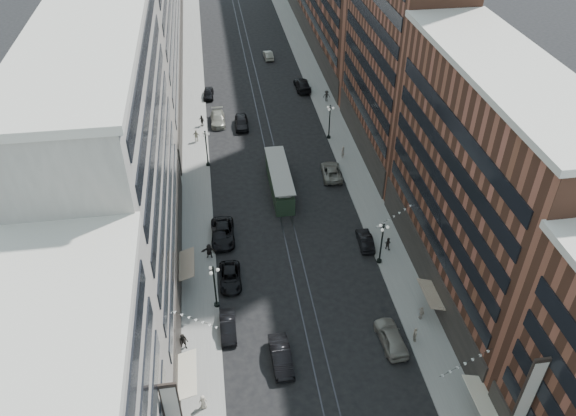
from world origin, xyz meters
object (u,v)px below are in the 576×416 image
car_extra_0 (228,327)px  pedestrian_extra_1 (421,312)px  pedestrian_2 (184,342)px  car_9 (208,94)px  lamppost_se_far (382,242)px  pedestrian_6 (196,136)px  pedestrian_4 (415,335)px  lamppost_se_mid (330,121)px  pedestrian_5 (209,251)px  car_extra_1 (220,238)px  pedestrian_extra_0 (202,121)px  pedestrian_9 (327,96)px  lamppost_sw_mid (206,147)px  car_14 (268,55)px  streetcar (280,181)px  car_7 (223,233)px  car_2 (230,277)px  pedestrian_1 (203,402)px  lamppost_sw_far (215,285)px  car_11 (331,171)px  car_10 (365,240)px  car_13 (241,122)px  car_5 (281,356)px  pedestrian_8 (343,152)px  pedestrian_7 (388,243)px  car_12 (302,85)px  car_8 (218,119)px  car_4 (391,337)px

car_extra_0 → pedestrian_extra_1: size_ratio=2.85×
pedestrian_2 → car_9: size_ratio=0.45×
lamppost_se_far → pedestrian_6: bearing=123.6°
pedestrian_4 → lamppost_se_mid: bearing=11.6°
pedestrian_5 → pedestrian_extra_1: (20.73, -12.24, -0.16)m
car_extra_1 → pedestrian_extra_0: (-1.35, 28.49, 0.34)m
lamppost_se_far → pedestrian_9: size_ratio=2.91×
lamppost_sw_mid → car_14: size_ratio=1.25×
streetcar → car_extra_1: size_ratio=2.71×
car_extra_1 → car_14: bearing=75.1°
pedestrian_extra_1 → car_7: bearing=-146.5°
car_2 → pedestrian_1: (-3.27, -15.11, 0.23)m
lamppost_sw_far → car_11: size_ratio=1.00×
lamppost_sw_mid → lamppost_se_mid: size_ratio=1.00×
pedestrian_1 → car_10: pedestrian_1 is taller
pedestrian_2 → pedestrian_4: pedestrian_2 is taller
pedestrian_1 → pedestrian_4: 20.82m
lamppost_se_far → pedestrian_extra_1: (1.85, -8.64, -2.18)m
car_13 → pedestrian_4: bearing=-71.9°
car_5 → pedestrian_extra_1: pedestrian_extra_1 is taller
lamppost_se_mid → pedestrian_4: lamppost_se_mid is taller
lamppost_se_far → car_13: size_ratio=1.09×
lamppost_se_mid → car_extra_0: (-17.44, -35.49, -2.37)m
lamppost_sw_far → streetcar: 21.82m
pedestrian_2 → car_extra_1: 15.78m
car_7 → pedestrian_8: bearing=41.9°
pedestrian_4 → car_13: bearing=27.4°
car_2 → car_11: (15.07, 18.59, 0.07)m
car_9 → pedestrian_7: size_ratio=2.68×
pedestrian_5 → pedestrian_6: 26.30m
car_11 → car_12: size_ratio=0.92×
lamppost_se_mid → pedestrian_5: bearing=-127.7°
car_5 → car_extra_1: size_ratio=1.18×
car_extra_1 → car_2: bearing=-85.3°
car_11 → car_extra_1: bearing=41.3°
lamppost_sw_mid → pedestrian_8: (19.24, -0.71, -2.04)m
car_7 → car_8: 28.62m
car_9 → pedestrian_2: bearing=-90.5°
lamppost_sw_far → lamppost_sw_mid: same height
lamppost_sw_mid → car_14: (12.98, 37.29, -2.37)m
car_13 → pedestrian_5: (-6.07, -29.96, 0.22)m
lamppost_sw_far → car_10: 19.18m
lamppost_sw_far → car_8: bearing=87.1°
car_2 → car_11: car_11 is taller
car_10 → pedestrian_6: 32.74m
car_4 → pedestrian_9: pedestrian_9 is taller
lamppost_se_far → pedestrian_2: bearing=-157.3°
car_8 → car_12: size_ratio=0.91×
pedestrian_2 → car_8: bearing=94.6°
streetcar → pedestrian_4: (9.50, -27.06, -0.51)m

